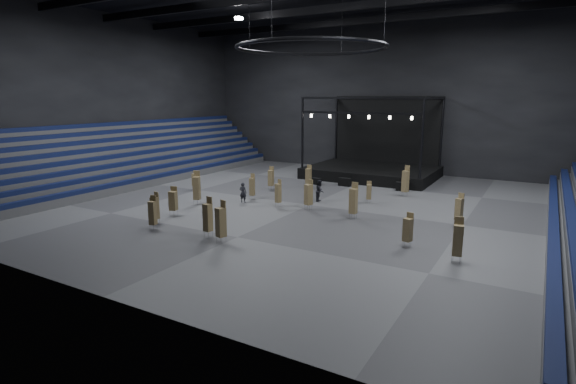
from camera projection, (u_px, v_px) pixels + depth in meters
The scene contains 30 objects.
floor at pixel (310, 205), 38.71m from camera, with size 50.00×50.00×0.00m, color #4B4B4E.
wall_back at pixel (390, 98), 54.62m from camera, with size 50.00×0.20×18.00m, color black.
wall_front at pixel (85, 100), 19.05m from camera, with size 50.00×0.20×18.00m, color black.
wall_left at pixel (107, 98), 49.06m from camera, with size 0.20×42.00×18.00m, color black.
bleachers_left at pixel (125, 165), 49.57m from camera, with size 7.20×40.00×6.40m.
stage at pixel (374, 164), 52.16m from camera, with size 14.00×10.00×9.20m.
truss_ring at pixel (311, 48), 36.00m from camera, with size 12.30×12.30×5.15m.
flight_case_left at pixel (316, 181), 47.72m from camera, with size 1.02×0.51×0.68m, color black.
flight_case_mid at pixel (345, 182), 46.86m from camera, with size 1.26×0.63×0.84m, color black.
flight_case_right at pixel (403, 186), 44.46m from camera, with size 1.29×0.65×0.86m, color black.
chair_stack_0 at pixel (195, 180), 44.84m from camera, with size 0.52×0.52×1.92m.
chair_stack_1 at pixel (197, 188), 38.58m from camera, with size 0.71×0.71×2.93m.
chair_stack_2 at pixel (221, 221), 28.33m from camera, with size 0.67×0.67×2.79m.
chair_stack_3 at pixel (271, 178), 44.84m from camera, with size 0.58×0.58×2.33m.
chair_stack_4 at pixel (252, 186), 40.70m from camera, with size 0.48×0.48×2.34m.
chair_stack_5 at pixel (459, 209), 32.49m from camera, with size 0.58×0.58×2.35m.
chair_stack_6 at pixel (155, 208), 32.70m from camera, with size 0.54×0.54×2.37m.
chair_stack_7 at pixel (208, 217), 29.63m from camera, with size 0.52×0.52×2.72m.
chair_stack_8 at pixel (278, 193), 37.97m from camera, with size 0.50×0.50×2.34m.
chair_stack_9 at pixel (458, 239), 24.99m from camera, with size 0.62×0.62×2.63m.
chair_stack_10 at pixel (309, 194), 36.79m from camera, with size 0.69×0.69×2.54m.
chair_stack_11 at pixel (308, 176), 45.81m from camera, with size 0.56×0.56×2.34m.
chair_stack_12 at pixel (353, 200), 34.02m from camera, with size 0.54×0.54×2.82m.
chair_stack_13 at pixel (369, 192), 39.22m from camera, with size 0.55×0.55×1.94m.
chair_stack_14 at pixel (405, 181), 41.80m from camera, with size 0.64×0.64×2.91m.
chair_stack_15 at pixel (408, 229), 27.61m from camera, with size 0.59×0.59×2.20m.
chair_stack_16 at pixel (173, 200), 34.98m from camera, with size 0.69×0.69×2.31m.
chair_stack_17 at pixel (153, 212), 31.32m from camera, with size 0.53×0.53×2.44m.
man_center at pixel (243, 193), 39.44m from camera, with size 0.65×0.43×1.78m, color black.
crew_member at pixel (320, 191), 39.82m from camera, with size 0.95×0.74×1.95m, color black.
Camera 1 is at (17.18, -33.53, 9.16)m, focal length 28.00 mm.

